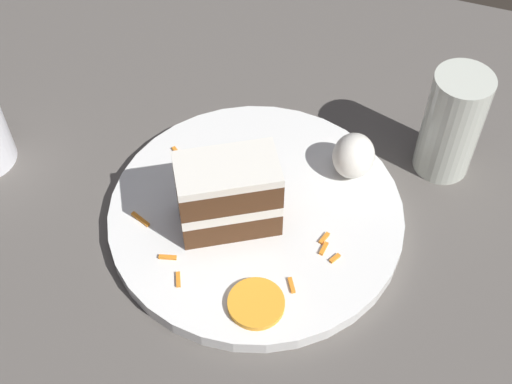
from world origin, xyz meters
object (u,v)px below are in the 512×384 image
at_px(cake_slice, 228,194).
at_px(cream_dollop, 354,156).
at_px(orange_garnish, 256,303).
at_px(plate, 256,215).
at_px(drinking_glass, 450,130).

distance_m(cake_slice, cream_dollop, 0.15).
bearing_deg(orange_garnish, cake_slice, 34.55).
distance_m(plate, orange_garnish, 0.11).
bearing_deg(cream_dollop, orange_garnish, 167.24).
height_order(cake_slice, cream_dollop, cake_slice).
height_order(cake_slice, drinking_glass, drinking_glass).
xyz_separation_m(cream_dollop, orange_garnish, (-0.19, 0.04, -0.02)).
xyz_separation_m(cake_slice, drinking_glass, (0.16, -0.19, -0.00)).
relative_size(cream_dollop, orange_garnish, 0.92).
bearing_deg(cake_slice, cream_dollop, -73.67).
bearing_deg(cream_dollop, plate, 136.63).
bearing_deg(plate, drinking_glass, -50.32).
bearing_deg(plate, cream_dollop, -43.37).
bearing_deg(drinking_glass, cake_slice, 130.35).
height_order(plate, orange_garnish, orange_garnish).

